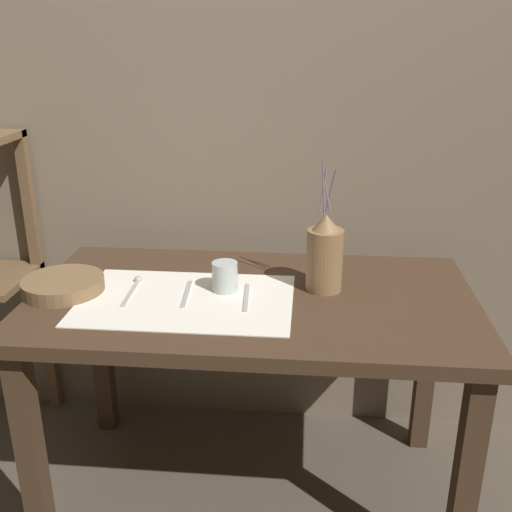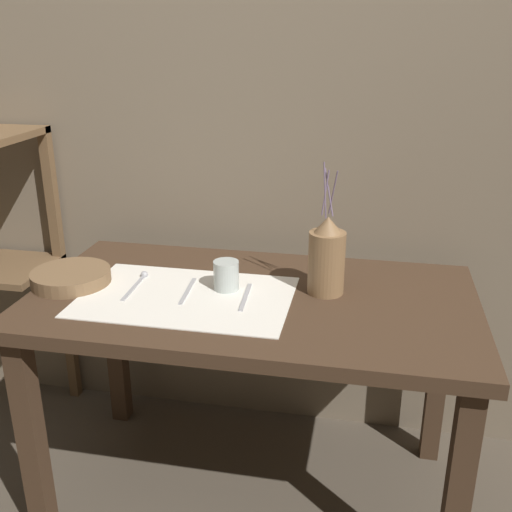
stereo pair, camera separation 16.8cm
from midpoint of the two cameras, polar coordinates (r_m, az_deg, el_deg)
The scene contains 10 objects.
ground_plane at distance 2.11m, azimuth 2.10°, elevation -21.35°, with size 12.00×12.00×0.00m, color brown.
stone_wall_back at distance 2.04m, azimuth 4.74°, elevation 14.57°, with size 7.00×0.06×2.40m.
wooden_table at distance 1.76m, azimuth 2.36°, elevation -6.53°, with size 1.28×0.70×0.70m.
linen_cloth at distance 1.71m, azimuth -3.91°, elevation -3.93°, with size 0.60×0.39×0.00m.
pitcher_with_flowers at distance 1.72m, azimuth 9.53°, elevation -0.24°, with size 0.11×0.11×0.38m.
wooden_bowl at distance 1.85m, azimuth -14.76°, elevation -2.01°, with size 0.23×0.23×0.04m.
glass_tumbler_near at distance 1.74m, azimuth -0.10°, elevation -1.90°, with size 0.07×0.07×0.09m.
spoon_outer at distance 1.83m, azimuth -8.39°, elevation -2.29°, with size 0.02×0.19×0.02m.
fork_outer at distance 1.74m, azimuth -3.79°, elevation -3.39°, with size 0.03×0.18×0.00m.
knife_center at distance 1.70m, azimuth 1.82°, elevation -3.98°, with size 0.02×0.18×0.00m.
Camera 2 is at (0.32, -1.54, 1.42)m, focal length 42.00 mm.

